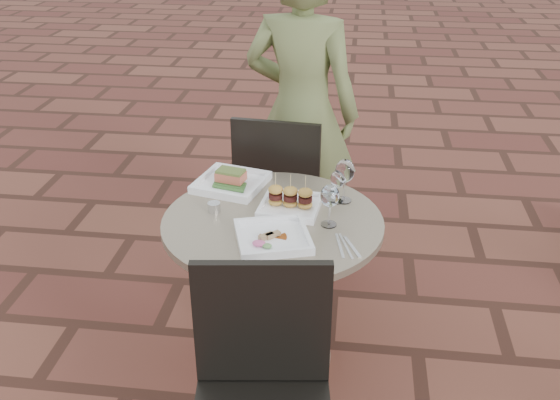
# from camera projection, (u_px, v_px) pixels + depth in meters

# --- Properties ---
(cafe_table) EXTENTS (0.90, 0.90, 0.73)m
(cafe_table) POSITION_uv_depth(u_px,v_px,m) (273.00, 270.00, 2.64)
(cafe_table) COLOR gray
(cafe_table) RESTS_ON ground
(chair_far) EXTENTS (0.48, 0.48, 0.93)m
(chair_far) POSITION_uv_depth(u_px,v_px,m) (280.00, 184.00, 3.23)
(chair_far) COLOR black
(chair_far) RESTS_ON ground
(chair_near) EXTENTS (0.49, 0.49, 0.93)m
(chair_near) POSITION_uv_depth(u_px,v_px,m) (262.00, 382.00, 1.97)
(chair_near) COLOR black
(chair_near) RESTS_ON ground
(diner) EXTENTS (0.69, 0.53, 1.70)m
(diner) POSITION_uv_depth(u_px,v_px,m) (302.00, 112.00, 3.30)
(diner) COLOR olive
(diner) RESTS_ON ground
(plate_salmon) EXTENTS (0.34, 0.34, 0.08)m
(plate_salmon) POSITION_uv_depth(u_px,v_px,m) (231.00, 182.00, 2.78)
(plate_salmon) COLOR white
(plate_salmon) RESTS_ON cafe_table
(plate_sliders) EXTENTS (0.26, 0.26, 0.16)m
(plate_sliders) POSITION_uv_depth(u_px,v_px,m) (290.00, 201.00, 2.59)
(plate_sliders) COLOR white
(plate_sliders) RESTS_ON cafe_table
(plate_tuna) EXTENTS (0.34, 0.34, 0.03)m
(plate_tuna) POSITION_uv_depth(u_px,v_px,m) (273.00, 236.00, 2.37)
(plate_tuna) COLOR white
(plate_tuna) RESTS_ON cafe_table
(wine_glass_right) EXTENTS (0.08, 0.08, 0.18)m
(wine_glass_right) POSITION_uv_depth(u_px,v_px,m) (330.00, 197.00, 2.43)
(wine_glass_right) COLOR white
(wine_glass_right) RESTS_ON cafe_table
(wine_glass_mid) EXTENTS (0.06, 0.06, 0.15)m
(wine_glass_mid) POSITION_uv_depth(u_px,v_px,m) (338.00, 180.00, 2.61)
(wine_glass_mid) COLOR white
(wine_glass_mid) RESTS_ON cafe_table
(wine_glass_far) EXTENTS (0.08, 0.08, 0.19)m
(wine_glass_far) POSITION_uv_depth(u_px,v_px,m) (345.00, 172.00, 2.61)
(wine_glass_far) COLOR white
(wine_glass_far) RESTS_ON cafe_table
(steel_ramekin) EXTENTS (0.07, 0.07, 0.04)m
(steel_ramekin) POSITION_uv_depth(u_px,v_px,m) (214.00, 207.00, 2.58)
(steel_ramekin) COLOR silver
(steel_ramekin) RESTS_ON cafe_table
(cutlery_set) EXTENTS (0.14, 0.20, 0.00)m
(cutlery_set) POSITION_uv_depth(u_px,v_px,m) (346.00, 246.00, 2.34)
(cutlery_set) COLOR silver
(cutlery_set) RESTS_ON cafe_table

